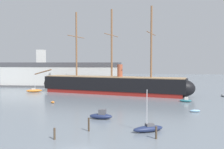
# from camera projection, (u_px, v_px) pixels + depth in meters

# --- Properties ---
(tall_ship) EXTENTS (56.46, 19.91, 27.71)m
(tall_ship) POSITION_uv_depth(u_px,v_px,m) (112.00, 85.00, 83.19)
(tall_ship) COLOR maroon
(tall_ship) RESTS_ON ground
(sailboat_foreground_right) EXTENTS (5.02, 3.53, 6.36)m
(sailboat_foreground_right) POSITION_uv_depth(u_px,v_px,m) (148.00, 128.00, 37.60)
(sailboat_foreground_right) COLOR #1E284C
(sailboat_foreground_right) RESTS_ON ground
(motorboat_near_centre) EXTENTS (4.30, 2.01, 1.76)m
(motorboat_near_centre) POSITION_uv_depth(u_px,v_px,m) (101.00, 116.00, 46.25)
(motorboat_near_centre) COLOR #1E284C
(motorboat_near_centre) RESTS_ON ground
(dinghy_mid_right) EXTENTS (2.31, 1.29, 0.52)m
(dinghy_mid_right) POSITION_uv_depth(u_px,v_px,m) (195.00, 111.00, 52.71)
(dinghy_mid_right) COLOR #7FB2D6
(dinghy_mid_right) RESTS_ON ground
(dinghy_alongside_bow) EXTENTS (1.69, 2.15, 0.47)m
(dinghy_alongside_bow) POSITION_uv_depth(u_px,v_px,m) (53.00, 102.00, 64.46)
(dinghy_alongside_bow) COLOR orange
(dinghy_alongside_bow) RESTS_ON ground
(motorboat_alongside_stern) EXTENTS (3.30, 1.84, 1.31)m
(motorboat_alongside_stern) POSITION_uv_depth(u_px,v_px,m) (186.00, 100.00, 65.93)
(motorboat_alongside_stern) COLOR #236670
(motorboat_alongside_stern) RESTS_ON ground
(sailboat_far_left) EXTENTS (5.58, 3.69, 7.02)m
(sailboat_far_left) POSITION_uv_depth(u_px,v_px,m) (34.00, 90.00, 88.09)
(sailboat_far_left) COLOR orange
(sailboat_far_left) RESTS_ON ground
(dinghy_far_right) EXTENTS (1.33, 2.69, 0.62)m
(dinghy_far_right) POSITION_uv_depth(u_px,v_px,m) (223.00, 95.00, 77.05)
(dinghy_far_right) COLOR gray
(dinghy_far_right) RESTS_ON ground
(dinghy_distant_centre) EXTENTS (1.52, 2.39, 0.52)m
(dinghy_distant_centre) POSITION_uv_depth(u_px,v_px,m) (133.00, 90.00, 91.24)
(dinghy_distant_centre) COLOR silver
(dinghy_distant_centre) RESTS_ON ground
(mooring_piling_nearest) EXTENTS (0.26, 0.26, 2.03)m
(mooring_piling_nearest) POSITION_uv_depth(u_px,v_px,m) (89.00, 125.00, 37.93)
(mooring_piling_nearest) COLOR #423323
(mooring_piling_nearest) RESTS_ON ground
(mooring_piling_left_pair) EXTENTS (0.29, 0.29, 1.72)m
(mooring_piling_left_pair) POSITION_uv_depth(u_px,v_px,m) (156.00, 133.00, 34.13)
(mooring_piling_left_pair) COLOR #4C3D2D
(mooring_piling_left_pair) RESTS_ON ground
(mooring_piling_right_pair) EXTENTS (0.28, 0.28, 1.58)m
(mooring_piling_right_pair) POSITION_uv_depth(u_px,v_px,m) (55.00, 134.00, 33.84)
(mooring_piling_right_pair) COLOR #4C3D2D
(mooring_piling_right_pair) RESTS_ON ground
(dockside_warehouse_left) EXTENTS (54.97, 16.11, 15.93)m
(dockside_warehouse_left) POSITION_uv_depth(u_px,v_px,m) (62.00, 74.00, 110.33)
(dockside_warehouse_left) COLOR #565659
(dockside_warehouse_left) RESTS_ON ground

